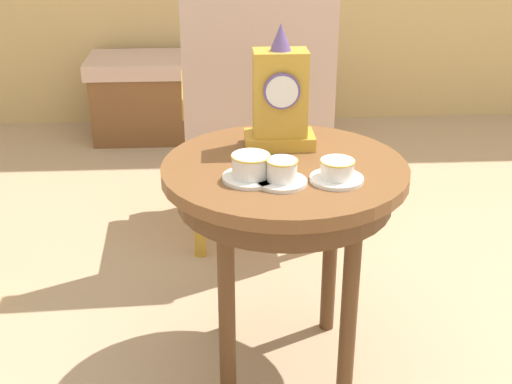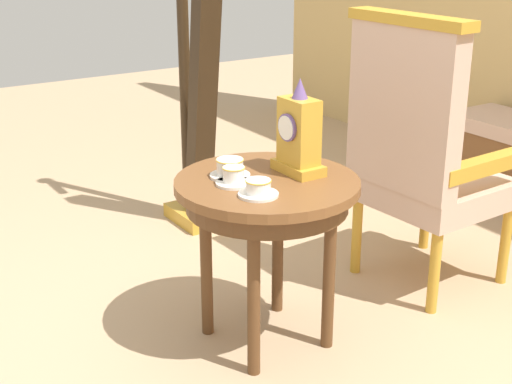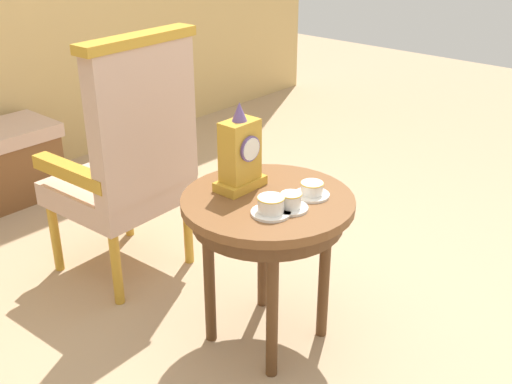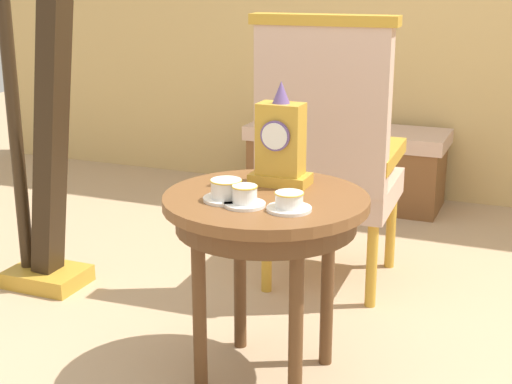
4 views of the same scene
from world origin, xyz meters
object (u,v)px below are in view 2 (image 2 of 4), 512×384
object	(u,v)px
side_table	(267,201)
harp	(198,82)
mantel_clock	(299,136)
teacup_right	(234,177)
armchair	(421,151)
teacup_center	(258,189)
teacup_left	(230,169)

from	to	relation	value
side_table	harp	xyz separation A→B (m)	(-1.11, 0.35, 0.18)
mantel_clock	harp	size ratio (longest dim) A/B	0.19
side_table	teacup_right	distance (m)	0.16
armchair	teacup_center	bearing A→B (deg)	-80.38
side_table	teacup_left	world-z (taller)	teacup_left
armchair	teacup_left	bearing A→B (deg)	-93.98
teacup_right	teacup_center	world-z (taller)	teacup_right
side_table	mantel_clock	distance (m)	0.25
mantel_clock	armchair	distance (m)	0.66
side_table	armchair	distance (m)	0.77
side_table	harp	distance (m)	1.18
side_table	mantel_clock	xyz separation A→B (m)	(-0.00, 0.13, 0.22)
armchair	teacup_right	bearing A→B (deg)	-89.11
teacup_center	harp	bearing A→B (deg)	159.39
armchair	side_table	bearing A→B (deg)	-87.53
teacup_center	harp	size ratio (longest dim) A/B	0.07
teacup_right	armchair	xyz separation A→B (m)	(-0.01, 0.89, -0.06)
teacup_left	armchair	xyz separation A→B (m)	(0.06, 0.86, -0.07)
teacup_left	teacup_right	world-z (taller)	teacup_left
teacup_center	armchair	distance (m)	0.89
teacup_center	teacup_right	bearing A→B (deg)	-176.05
teacup_center	side_table	bearing A→B (deg)	135.72
side_table	armchair	xyz separation A→B (m)	(-0.03, 0.77, 0.05)
teacup_left	harp	distance (m)	1.11
teacup_left	teacup_center	xyz separation A→B (m)	(0.21, -0.02, -0.01)
mantel_clock	side_table	bearing A→B (deg)	-88.83
teacup_left	armchair	world-z (taller)	armchair
side_table	armchair	world-z (taller)	armchair
side_table	teacup_right	size ratio (longest dim) A/B	5.20
teacup_right	teacup_center	size ratio (longest dim) A/B	0.93
side_table	harp	bearing A→B (deg)	162.60
side_table	teacup_center	size ratio (longest dim) A/B	4.86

